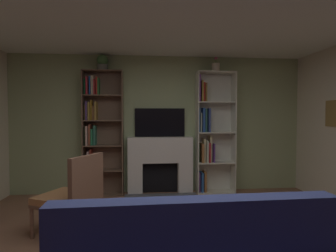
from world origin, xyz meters
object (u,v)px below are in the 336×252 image
(tv, at_px, (160,122))
(bookshelf_left, at_px, (98,132))
(vase_with_flowers, at_px, (216,67))
(armchair, at_px, (73,195))
(fireplace, at_px, (160,163))
(potted_plant, at_px, (103,62))
(bookshelf_right, at_px, (210,134))

(tv, distance_m, bookshelf_left, 1.15)
(vase_with_flowers, xyz_separation_m, armchair, (-2.23, -1.70, -1.87))
(tv, xyz_separation_m, armchair, (-1.18, -1.82, -0.83))
(tv, bearing_deg, fireplace, -90.00)
(tv, bearing_deg, potted_plant, -173.45)
(bookshelf_left, bearing_deg, vase_with_flowers, -1.41)
(fireplace, distance_m, tv, 0.77)
(bookshelf_right, height_order, vase_with_flowers, vase_with_flowers)
(vase_with_flowers, bearing_deg, armchair, -142.65)
(fireplace, xyz_separation_m, armchair, (-1.18, -1.72, -0.07))
(potted_plant, height_order, vase_with_flowers, vase_with_flowers)
(bookshelf_right, distance_m, vase_with_flowers, 1.27)
(fireplace, relative_size, bookshelf_left, 0.57)
(tv, xyz_separation_m, bookshelf_right, (0.95, -0.08, -0.23))
(potted_plant, relative_size, armchair, 0.29)
(bookshelf_right, relative_size, potted_plant, 8.04)
(armchair, bearing_deg, potted_plant, 85.46)
(bookshelf_left, xyz_separation_m, vase_with_flowers, (2.18, -0.05, 1.21))
(tv, xyz_separation_m, bookshelf_left, (-1.14, -0.07, -0.17))
(vase_with_flowers, bearing_deg, potted_plant, -179.99)
(bookshelf_left, height_order, potted_plant, potted_plant)
(bookshelf_left, height_order, vase_with_flowers, vase_with_flowers)
(bookshelf_left, bearing_deg, potted_plant, -30.51)
(tv, height_order, potted_plant, potted_plant)
(tv, distance_m, armchair, 2.32)
(bookshelf_left, xyz_separation_m, potted_plant, (0.09, -0.05, 1.26))
(potted_plant, relative_size, vase_with_flowers, 0.99)
(tv, height_order, bookshelf_left, bookshelf_left)
(fireplace, height_order, vase_with_flowers, vase_with_flowers)
(bookshelf_left, height_order, armchair, bookshelf_left)
(vase_with_flowers, bearing_deg, tv, 173.47)
(bookshelf_left, relative_size, vase_with_flowers, 7.99)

